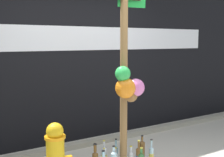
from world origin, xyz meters
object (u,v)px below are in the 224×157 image
at_px(memorial_post, 127,65).
at_px(bottle_10, 142,151).
at_px(bottle_11, 116,156).
at_px(fire_hydrant, 55,157).
at_px(bottle_9, 139,157).
at_px(bottle_1, 151,155).

distance_m(memorial_post, bottle_10, 1.28).
bearing_deg(bottle_11, bottle_10, -9.94).
bearing_deg(fire_hydrant, bottle_10, 4.49).
bearing_deg(bottle_9, fire_hydrant, 179.30).
height_order(fire_hydrant, bottle_10, fire_hydrant).
xyz_separation_m(bottle_10, bottle_11, (-0.38, 0.07, -0.01)).
bearing_deg(bottle_1, bottle_11, 160.01).
height_order(bottle_1, bottle_9, bottle_9).
bearing_deg(bottle_9, bottle_11, 142.59).
height_order(bottle_9, bottle_10, bottle_10).
relative_size(fire_hydrant, bottle_9, 2.08).
bearing_deg(bottle_1, bottle_10, 128.49).
relative_size(memorial_post, bottle_11, 6.48).
distance_m(fire_hydrant, bottle_1, 1.40).
bearing_deg(bottle_10, bottle_1, -51.51).
relative_size(memorial_post, bottle_10, 6.50).
bearing_deg(bottle_10, bottle_11, 170.06).
bearing_deg(fire_hydrant, bottle_11, 10.54).
height_order(memorial_post, bottle_10, memorial_post).
bearing_deg(bottle_10, fire_hydrant, -175.51).
distance_m(memorial_post, bottle_11, 1.25).
bearing_deg(bottle_9, memorial_post, -168.69).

